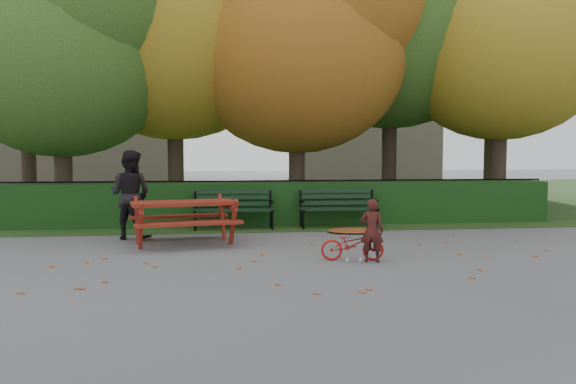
{
  "coord_description": "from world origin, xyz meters",
  "views": [
    {
      "loc": [
        -1.66,
        -8.92,
        1.71
      ],
      "look_at": [
        -0.37,
        1.22,
        1.0
      ],
      "focal_mm": 35.0,
      "sensor_mm": 36.0,
      "label": 1
    }
  ],
  "objects": [
    {
      "name": "bench_left",
      "position": [
        -1.3,
        3.7,
        0.52
      ],
      "size": [
        1.8,
        0.57,
        0.88
      ],
      "color": "black",
      "rests_on": "ground"
    },
    {
      "name": "tree_d",
      "position": [
        3.88,
        7.23,
        5.98
      ],
      "size": [
        7.14,
        6.8,
        9.58
      ],
      "color": "black",
      "rests_on": "ground"
    },
    {
      "name": "grass_strip",
      "position": [
        0.0,
        14.0,
        0.01
      ],
      "size": [
        90.0,
        90.0,
        0.0
      ],
      "primitive_type": "plane",
      "color": "#213817",
      "rests_on": "ground"
    },
    {
      "name": "ground",
      "position": [
        0.0,
        0.0,
        0.0
      ],
      "size": [
        90.0,
        90.0,
        0.0
      ],
      "primitive_type": "plane",
      "color": "slate",
      "rests_on": "ground"
    },
    {
      "name": "bench_right",
      "position": [
        1.1,
        3.7,
        0.52
      ],
      "size": [
        1.8,
        0.57,
        0.88
      ],
      "color": "black",
      "rests_on": "ground"
    },
    {
      "name": "tree_f",
      "position": [
        -7.13,
        9.24,
        5.69
      ],
      "size": [
        6.93,
        6.6,
        9.19
      ],
      "color": "black",
      "rests_on": "ground"
    },
    {
      "name": "tree_c",
      "position": [
        0.83,
        5.96,
        4.82
      ],
      "size": [
        6.3,
        6.0,
        8.0
      ],
      "color": "black",
      "rests_on": "ground"
    },
    {
      "name": "leaf_scatter",
      "position": [
        0.0,
        0.3,
        0.01
      ],
      "size": [
        9.0,
        5.7,
        0.01
      ],
      "primitive_type": null,
      "color": "maroon",
      "rests_on": "ground"
    },
    {
      "name": "picnic_table",
      "position": [
        -2.28,
        1.65,
        0.63
      ],
      "size": [
        2.18,
        1.89,
        0.93
      ],
      "rotation": [
        0.0,
        0.0,
        0.21
      ],
      "color": "maroon",
      "rests_on": "ground"
    },
    {
      "name": "adult",
      "position": [
        -3.38,
        2.5,
        0.88
      ],
      "size": [
        1.04,
        0.93,
        1.77
      ],
      "primitive_type": "imported",
      "rotation": [
        0.0,
        0.0,
        2.78
      ],
      "color": "black",
      "rests_on": "ground"
    },
    {
      "name": "tree_b",
      "position": [
        -2.44,
        6.75,
        5.4
      ],
      "size": [
        6.72,
        6.4,
        8.79
      ],
      "color": "black",
      "rests_on": "ground"
    },
    {
      "name": "hedge",
      "position": [
        0.0,
        4.5,
        0.5
      ],
      "size": [
        13.0,
        0.9,
        1.0
      ],
      "primitive_type": "cube",
      "color": "black",
      "rests_on": "ground"
    },
    {
      "name": "tree_g",
      "position": [
        8.33,
        9.76,
        5.37
      ],
      "size": [
        6.3,
        6.0,
        8.55
      ],
      "color": "black",
      "rests_on": "ground"
    },
    {
      "name": "tree_e",
      "position": [
        6.52,
        5.77,
        5.08
      ],
      "size": [
        6.09,
        5.8,
        8.16
      ],
      "color": "black",
      "rests_on": "ground"
    },
    {
      "name": "building_left",
      "position": [
        -9.0,
        26.0,
        7.5
      ],
      "size": [
        10.0,
        7.0,
        15.0
      ],
      "primitive_type": "cube",
      "color": "gray",
      "rests_on": "ground"
    },
    {
      "name": "bicycle",
      "position": [
        0.47,
        -0.27,
        0.26
      ],
      "size": [
        1.04,
        0.48,
        0.52
      ],
      "primitive_type": "imported",
      "rotation": [
        0.0,
        0.0,
        1.44
      ],
      "color": "#AE1510",
      "rests_on": "ground"
    },
    {
      "name": "leaf_pile",
      "position": [
        1.25,
        2.83,
        0.04
      ],
      "size": [
        1.17,
        0.83,
        0.08
      ],
      "primitive_type": "ellipsoid",
      "rotation": [
        0.0,
        0.0,
        0.03
      ],
      "color": "maroon",
      "rests_on": "ground"
    },
    {
      "name": "iron_fence",
      "position": [
        0.0,
        5.3,
        0.54
      ],
      "size": [
        14.0,
        0.04,
        1.02
      ],
      "color": "black",
      "rests_on": "ground"
    },
    {
      "name": "building_right",
      "position": [
        8.0,
        28.0,
        6.0
      ],
      "size": [
        9.0,
        6.0,
        12.0
      ],
      "primitive_type": "cube",
      "color": "gray",
      "rests_on": "ground"
    },
    {
      "name": "child",
      "position": [
        0.75,
        -0.43,
        0.5
      ],
      "size": [
        0.43,
        0.36,
        1.0
      ],
      "primitive_type": "imported",
      "rotation": [
        0.0,
        0.0,
        2.76
      ],
      "color": "#411815",
      "rests_on": "ground"
    },
    {
      "name": "tree_a",
      "position": [
        -5.19,
        5.58,
        4.52
      ],
      "size": [
        5.88,
        5.6,
        7.48
      ],
      "color": "black",
      "rests_on": "ground"
    }
  ]
}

